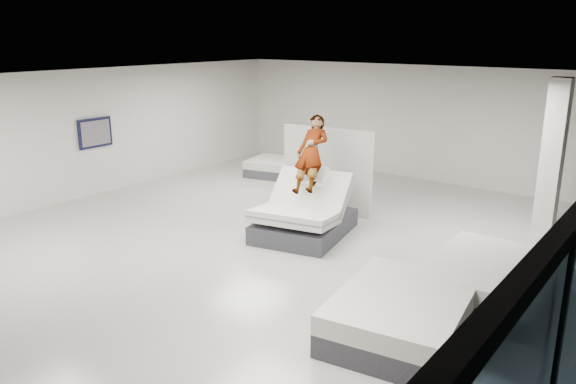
% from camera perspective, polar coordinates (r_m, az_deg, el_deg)
% --- Properties ---
extents(room, '(14.00, 14.04, 3.20)m').
position_cam_1_polar(room, '(10.41, -2.64, 2.28)').
color(room, '#B6B5AC').
rests_on(room, ground).
extents(hero_bed, '(2.02, 2.43, 1.38)m').
position_cam_1_polar(hero_bed, '(11.54, 1.63, -2.49)').
color(hero_bed, '#3E3E43').
rests_on(hero_bed, floor).
extents(person, '(0.99, 1.77, 1.43)m').
position_cam_1_polar(person, '(11.58, 2.33, 2.43)').
color(person, slate).
rests_on(person, hero_bed).
extents(remote, '(0.08, 0.15, 0.08)m').
position_cam_1_polar(remote, '(11.24, 2.66, 0.82)').
color(remote, black).
rests_on(remote, person).
extents(divider_panel, '(2.17, 0.44, 1.99)m').
position_cam_1_polar(divider_panel, '(12.93, 3.99, 2.18)').
color(divider_panel, silver).
rests_on(divider_panel, floor).
extents(flat_bed_right_far, '(1.74, 2.28, 0.62)m').
position_cam_1_polar(flat_bed_right_far, '(9.45, 19.69, -8.38)').
color(flat_bed_right_far, '#3E3E43').
rests_on(flat_bed_right_far, floor).
extents(flat_bed_right_near, '(1.96, 2.43, 0.61)m').
position_cam_1_polar(flat_bed_right_near, '(8.02, 11.45, -12.20)').
color(flat_bed_right_near, '#3E3E43').
rests_on(flat_bed_right_near, floor).
extents(flat_bed_left_far, '(2.01, 1.68, 0.48)m').
position_cam_1_polar(flat_bed_left_far, '(16.41, -0.82, 2.46)').
color(flat_bed_left_far, '#3E3E43').
rests_on(flat_bed_left_far, floor).
extents(column, '(0.40, 0.40, 3.20)m').
position_cam_1_polar(column, '(12.74, 25.27, 3.29)').
color(column, silver).
rests_on(column, floor).
extents(wall_poster, '(0.06, 0.95, 0.75)m').
position_cam_1_polar(wall_poster, '(15.12, -19.00, 5.70)').
color(wall_poster, black).
rests_on(wall_poster, wall_left).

